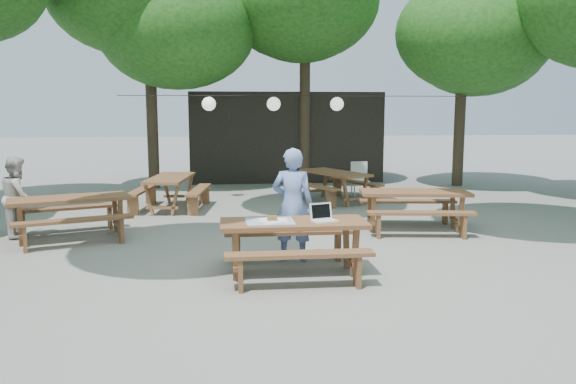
# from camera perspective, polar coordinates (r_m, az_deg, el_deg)

# --- Properties ---
(ground) EXTENTS (80.00, 80.00, 0.00)m
(ground) POSITION_cam_1_polar(r_m,az_deg,el_deg) (8.51, 3.38, -7.06)
(ground) COLOR slate
(ground) RESTS_ON ground
(pavilion) EXTENTS (6.00, 3.00, 2.80)m
(pavilion) POSITION_cam_1_polar(r_m,az_deg,el_deg) (18.70, -0.47, 5.73)
(pavilion) COLOR black
(pavilion) RESTS_ON ground
(main_picnic_table) EXTENTS (2.00, 1.58, 0.75)m
(main_picnic_table) POSITION_cam_1_polar(r_m,az_deg,el_deg) (7.76, 0.57, -5.59)
(main_picnic_table) COLOR brown
(main_picnic_table) RESTS_ON ground
(picnic_table_nw) EXTENTS (2.32, 2.13, 0.75)m
(picnic_table_nw) POSITION_cam_1_polar(r_m,az_deg,el_deg) (10.56, -21.21, -2.42)
(picnic_table_nw) COLOR brown
(picnic_table_nw) RESTS_ON ground
(picnic_table_ne) EXTENTS (2.10, 1.82, 0.75)m
(picnic_table_ne) POSITION_cam_1_polar(r_m,az_deg,el_deg) (10.83, 12.67, -1.80)
(picnic_table_ne) COLOR brown
(picnic_table_ne) RESTS_ON ground
(picnic_table_far_w) EXTENTS (1.81, 2.08, 0.75)m
(picnic_table_far_w) POSITION_cam_1_polar(r_m,az_deg,el_deg) (13.06, -11.86, -0.05)
(picnic_table_far_w) COLOR brown
(picnic_table_far_w) RESTS_ON ground
(picnic_table_far_e) EXTENTS (2.25, 2.40, 0.75)m
(picnic_table_far_e) POSITION_cam_1_polar(r_m,az_deg,el_deg) (13.89, 4.76, 0.60)
(picnic_table_far_e) COLOR brown
(picnic_table_far_e) RESTS_ON ground
(woman) EXTENTS (0.70, 0.55, 1.70)m
(woman) POSITION_cam_1_polar(r_m,az_deg,el_deg) (8.39, 0.47, -1.29)
(woman) COLOR #748ED3
(woman) RESTS_ON ground
(second_person) EXTENTS (0.70, 0.81, 1.44)m
(second_person) POSITION_cam_1_polar(r_m,az_deg,el_deg) (11.10, -25.74, -0.45)
(second_person) COLOR beige
(second_person) RESTS_ON ground
(plastic_chair) EXTENTS (0.45, 0.45, 0.90)m
(plastic_chair) POSITION_cam_1_polar(r_m,az_deg,el_deg) (14.87, 7.33, 0.56)
(plastic_chair) COLOR silver
(plastic_chair) RESTS_ON ground
(laptop) EXTENTS (0.39, 0.35, 0.24)m
(laptop) POSITION_cam_1_polar(r_m,az_deg,el_deg) (7.70, 3.56, -2.49)
(laptop) COLOR white
(laptop) RESTS_ON main_picnic_table
(tabletop_clutter) EXTENTS (0.66, 0.56, 0.08)m
(tabletop_clutter) POSITION_cam_1_polar(r_m,az_deg,el_deg) (7.66, -1.79, -2.92)
(tabletop_clutter) COLOR #3267AD
(tabletop_clutter) RESTS_ON main_picnic_table
(paper_lanterns) EXTENTS (9.00, 0.34, 0.38)m
(paper_lanterns) POSITION_cam_1_polar(r_m,az_deg,el_deg) (14.13, -1.41, 8.95)
(paper_lanterns) COLOR black
(paper_lanterns) RESTS_ON ground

